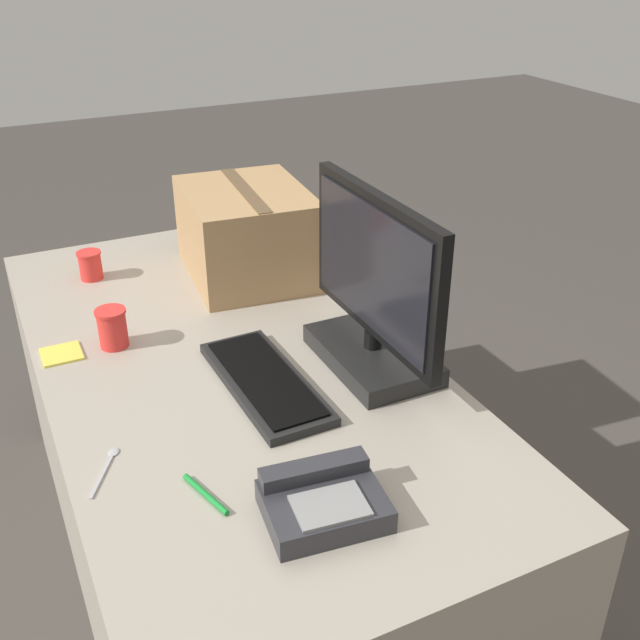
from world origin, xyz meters
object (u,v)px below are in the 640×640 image
object	(u,v)px
desk_phone	(323,501)
paper_cup_left	(90,265)
pen_marker	(206,494)
spoon	(107,465)
paper_cup_right	(112,328)
cardboard_box	(247,233)
sticky_note_pad	(62,354)
keyboard	(265,382)
monitor	(374,300)

from	to	relation	value
desk_phone	paper_cup_left	size ratio (longest dim) A/B	2.71
pen_marker	spoon	bearing A→B (deg)	24.61
paper_cup_left	paper_cup_right	bearing A→B (deg)	-3.46
cardboard_box	paper_cup_left	bearing A→B (deg)	-111.61
pen_marker	sticky_note_pad	world-z (taller)	pen_marker
pen_marker	sticky_note_pad	size ratio (longest dim) A/B	1.42
keyboard	spoon	distance (m)	0.42
cardboard_box	desk_phone	bearing A→B (deg)	-13.79
sticky_note_pad	spoon	bearing A→B (deg)	1.55
keyboard	spoon	xyz separation A→B (m)	(0.13, -0.40, -0.01)
cardboard_box	spoon	bearing A→B (deg)	-38.58
keyboard	paper_cup_right	size ratio (longest dim) A/B	4.29
paper_cup_left	pen_marker	xyz separation A→B (m)	(1.09, 0.00, -0.04)
keyboard	cardboard_box	size ratio (longest dim) A/B	0.96
cardboard_box	pen_marker	xyz separation A→B (m)	(0.92, -0.44, -0.13)
cardboard_box	sticky_note_pad	xyz separation A→B (m)	(0.25, -0.61, -0.13)
paper_cup_left	monitor	bearing A→B (deg)	33.31
keyboard	pen_marker	bearing A→B (deg)	-40.34
cardboard_box	sticky_note_pad	distance (m)	0.67
keyboard	sticky_note_pad	distance (m)	0.55
desk_phone	cardboard_box	xyz separation A→B (m)	(-1.06, 0.26, 0.11)
keyboard	cardboard_box	xyz separation A→B (m)	(-0.61, 0.19, 0.12)
desk_phone	cardboard_box	size ratio (longest dim) A/B	0.51
keyboard	paper_cup_right	xyz separation A→B (m)	(-0.35, -0.28, 0.04)
keyboard	spoon	bearing A→B (deg)	-73.20
monitor	keyboard	world-z (taller)	monitor
paper_cup_left	spoon	world-z (taller)	paper_cup_left
paper_cup_left	desk_phone	bearing A→B (deg)	8.62
spoon	keyboard	bearing A→B (deg)	-41.97
desk_phone	sticky_note_pad	distance (m)	0.88
monitor	keyboard	bearing A→B (deg)	-93.74
desk_phone	paper_cup_right	size ratio (longest dim) A/B	2.28
spoon	pen_marker	world-z (taller)	pen_marker
paper_cup_left	paper_cup_right	size ratio (longest dim) A/B	0.84
desk_phone	spoon	size ratio (longest dim) A/B	1.66
monitor	cardboard_box	size ratio (longest dim) A/B	1.17
monitor	spoon	xyz separation A→B (m)	(0.11, -0.68, -0.17)
paper_cup_left	pen_marker	size ratio (longest dim) A/B	0.63
paper_cup_left	cardboard_box	size ratio (longest dim) A/B	0.19
keyboard	cardboard_box	world-z (taller)	cardboard_box
desk_phone	pen_marker	world-z (taller)	desk_phone
paper_cup_right	sticky_note_pad	bearing A→B (deg)	-95.12
paper_cup_right	monitor	bearing A→B (deg)	56.78
pen_marker	cardboard_box	bearing A→B (deg)	-41.77
cardboard_box	keyboard	bearing A→B (deg)	-17.63
spoon	cardboard_box	size ratio (longest dim) A/B	0.31
desk_phone	pen_marker	distance (m)	0.23
keyboard	desk_phone	size ratio (longest dim) A/B	1.88
spoon	cardboard_box	bearing A→B (deg)	-8.72
keyboard	desk_phone	world-z (taller)	desk_phone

